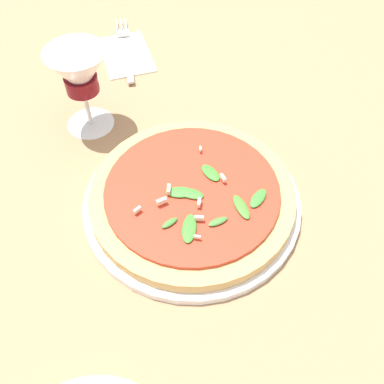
{
  "coord_description": "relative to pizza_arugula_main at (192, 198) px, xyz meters",
  "views": [
    {
      "loc": [
        -0.38,
        0.2,
        0.51
      ],
      "look_at": [
        -0.04,
        0.03,
        0.03
      ],
      "focal_mm": 42.0,
      "sensor_mm": 36.0,
      "label": 1
    }
  ],
  "objects": [
    {
      "name": "napkin",
      "position": [
        0.38,
        -0.05,
        -0.01
      ],
      "size": [
        0.15,
        0.11,
        0.01
      ],
      "rotation": [
        0.0,
        0.0,
        -0.16
      ],
      "color": "white",
      "rests_on": "ground_plane"
    },
    {
      "name": "pizza_arugula_main",
      "position": [
        0.0,
        0.0,
        0.0
      ],
      "size": [
        0.31,
        0.31,
        0.05
      ],
      "color": "white",
      "rests_on": "ground_plane"
    },
    {
      "name": "wine_glass",
      "position": [
        0.22,
        0.08,
        0.08
      ],
      "size": [
        0.09,
        0.09,
        0.14
      ],
      "color": "white",
      "rests_on": "ground_plane"
    },
    {
      "name": "fork",
      "position": [
        0.39,
        -0.05,
        -0.01
      ],
      "size": [
        0.2,
        0.07,
        0.0
      ],
      "rotation": [
        0.0,
        0.0,
        -0.27
      ],
      "color": "silver",
      "rests_on": "ground_plane"
    },
    {
      "name": "ground_plane",
      "position": [
        0.04,
        -0.03,
        -0.02
      ],
      "size": [
        6.0,
        6.0,
        0.0
      ],
      "primitive_type": "plane",
      "color": "#9E7A56"
    }
  ]
}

